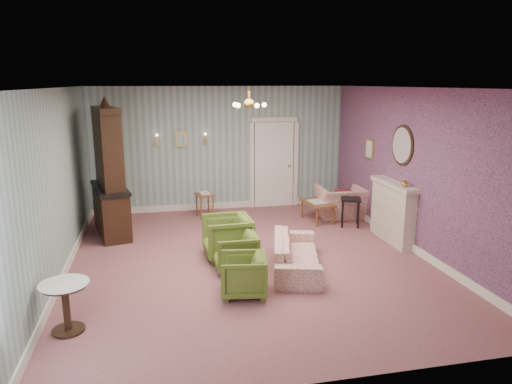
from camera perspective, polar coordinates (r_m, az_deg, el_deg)
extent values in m
plane|color=#96575A|center=(8.22, -0.78, -8.18)|extent=(7.00, 7.00, 0.00)
plane|color=white|center=(7.66, -0.85, 12.48)|extent=(7.00, 7.00, 0.00)
plane|color=gray|center=(11.22, -4.35, 5.22)|extent=(6.00, 0.00, 6.00)
plane|color=gray|center=(4.55, 7.95, -6.75)|extent=(6.00, 0.00, 6.00)
plane|color=gray|center=(7.81, -22.95, 0.73)|extent=(0.00, 7.00, 7.00)
plane|color=gray|center=(8.89, 18.53, 2.49)|extent=(0.00, 7.00, 7.00)
plane|color=#BF5F7F|center=(8.88, 18.44, 2.49)|extent=(0.00, 7.00, 7.00)
imported|color=#5A6D26|center=(6.84, -1.58, -9.76)|extent=(0.69, 0.72, 0.66)
imported|color=#5A6D26|center=(7.69, -2.50, -6.97)|extent=(0.63, 0.67, 0.69)
imported|color=#5A6D26|center=(8.23, -3.49, -5.19)|extent=(0.76, 0.81, 0.81)
imported|color=#A9444E|center=(7.74, 4.90, -6.77)|extent=(0.98, 1.91, 0.72)
imported|color=#A9444E|center=(10.78, 10.33, -0.59)|extent=(1.13, 0.78, 0.94)
imported|color=gold|center=(8.85, 17.53, 1.08)|extent=(0.15, 0.15, 0.15)
cube|color=maroon|center=(10.63, 10.39, -0.73)|extent=(0.41, 0.28, 0.39)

